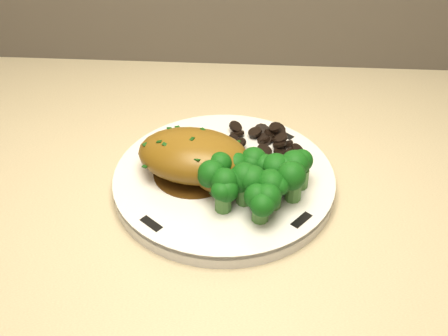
{
  "coord_description": "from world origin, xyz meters",
  "views": [
    {
      "loc": [
        0.54,
        1.23,
        1.23
      ],
      "look_at": [
        0.51,
        1.7,
        0.86
      ],
      "focal_mm": 45.0,
      "sensor_mm": 36.0,
      "label": 1
    }
  ],
  "objects": [
    {
      "name": "chicken_breast",
      "position": [
        0.48,
        1.7,
        0.88
      ],
      "size": [
        0.13,
        0.1,
        0.05
      ],
      "rotation": [
        0.0,
        0.0,
        -0.16
      ],
      "color": "brown",
      "rests_on": "plate"
    },
    {
      "name": "gravy_pool",
      "position": [
        0.48,
        1.7,
        0.85
      ],
      "size": [
        0.09,
        0.09,
        0.0
      ],
      "primitive_type": "cylinder",
      "color": "#3B230A",
      "rests_on": "plate"
    },
    {
      "name": "broccoli_florets",
      "position": [
        0.55,
        1.66,
        0.88
      ],
      "size": [
        0.11,
        0.09,
        0.04
      ],
      "rotation": [
        0.0,
        0.0,
        -0.41
      ],
      "color": "#457C34",
      "rests_on": "plate"
    },
    {
      "name": "rim_accent_1",
      "position": [
        0.43,
        1.76,
        0.85
      ],
      "size": [
        0.02,
        0.02,
        0.0
      ],
      "primitive_type": "cube",
      "rotation": [
        0.0,
        0.0,
        4.03
      ],
      "color": "black",
      "rests_on": "plate"
    },
    {
      "name": "rim_accent_0",
      "position": [
        0.58,
        1.78,
        0.85
      ],
      "size": [
        0.02,
        0.02,
        0.0
      ],
      "primitive_type": "cube",
      "rotation": [
        0.0,
        0.0,
        2.45
      ],
      "color": "black",
      "rests_on": "plate"
    },
    {
      "name": "rim_accent_2",
      "position": [
        0.45,
        1.62,
        0.85
      ],
      "size": [
        0.02,
        0.02,
        0.0
      ],
      "primitive_type": "cube",
      "rotation": [
        0.0,
        0.0,
        5.6
      ],
      "color": "black",
      "rests_on": "plate"
    },
    {
      "name": "mushroom_pile",
      "position": [
        0.56,
        1.75,
        0.86
      ],
      "size": [
        0.08,
        0.06,
        0.02
      ],
      "color": "black",
      "rests_on": "plate"
    },
    {
      "name": "plate",
      "position": [
        0.51,
        1.7,
        0.85
      ],
      "size": [
        0.24,
        0.24,
        0.02
      ],
      "primitive_type": "cylinder",
      "rotation": [
        0.0,
        0.0,
        0.03
      ],
      "color": "silver",
      "rests_on": "counter"
    },
    {
      "name": "rim_accent_3",
      "position": [
        0.59,
        1.63,
        0.85
      ],
      "size": [
        0.02,
        0.02,
        0.0
      ],
      "primitive_type": "cube",
      "rotation": [
        0.0,
        0.0,
        7.17
      ],
      "color": "black",
      "rests_on": "plate"
    }
  ]
}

